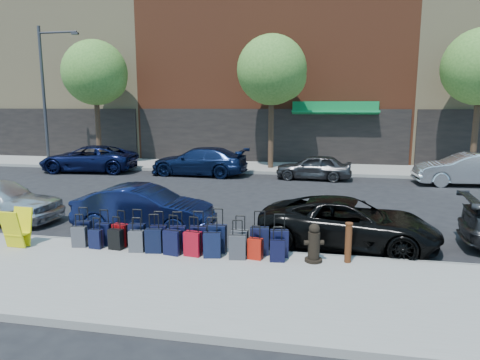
% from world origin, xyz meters
% --- Properties ---
extents(ground, '(120.00, 120.00, 0.00)m').
position_xyz_m(ground, '(0.00, 0.00, 0.00)').
color(ground, black).
rests_on(ground, ground).
extents(sidewalk_near, '(60.00, 4.00, 0.15)m').
position_xyz_m(sidewalk_near, '(0.00, -6.50, 0.07)').
color(sidewalk_near, gray).
rests_on(sidewalk_near, ground).
extents(sidewalk_far, '(60.00, 4.00, 0.15)m').
position_xyz_m(sidewalk_far, '(0.00, 10.00, 0.07)').
color(sidewalk_far, gray).
rests_on(sidewalk_far, ground).
extents(curb_near, '(60.00, 0.08, 0.15)m').
position_xyz_m(curb_near, '(0.00, -4.48, 0.07)').
color(curb_near, gray).
rests_on(curb_near, ground).
extents(curb_far, '(60.00, 0.08, 0.15)m').
position_xyz_m(curb_far, '(0.00, 7.98, 0.07)').
color(curb_far, gray).
rests_on(curb_far, ground).
extents(building_left, '(15.00, 12.12, 16.00)m').
position_xyz_m(building_left, '(-16.00, 17.98, 7.98)').
color(building_left, tan).
rests_on(building_left, ground).
extents(building_center, '(17.00, 12.85, 20.00)m').
position_xyz_m(building_center, '(0.00, 17.99, 9.98)').
color(building_center, brown).
rests_on(building_center, ground).
extents(tree_left, '(3.80, 3.80, 7.27)m').
position_xyz_m(tree_left, '(-9.86, 9.50, 5.41)').
color(tree_left, black).
rests_on(tree_left, sidewalk_far).
extents(tree_center, '(3.80, 3.80, 7.27)m').
position_xyz_m(tree_center, '(0.64, 9.50, 5.41)').
color(tree_center, black).
rests_on(tree_center, sidewalk_far).
extents(streetlight, '(2.59, 0.18, 8.00)m').
position_xyz_m(streetlight, '(-12.80, 8.80, 4.66)').
color(streetlight, '#333338').
rests_on(streetlight, sidewalk_far).
extents(suitcase_front_0, '(0.42, 0.29, 0.92)m').
position_xyz_m(suitcase_front_0, '(-2.56, -4.77, 0.44)').
color(suitcase_front_0, black).
rests_on(suitcase_front_0, sidewalk_near).
extents(suitcase_front_1, '(0.38, 0.21, 0.90)m').
position_xyz_m(suitcase_front_1, '(-1.97, -4.82, 0.43)').
color(suitcase_front_1, black).
rests_on(suitcase_front_1, sidewalk_near).
extents(suitcase_front_2, '(0.41, 0.28, 0.90)m').
position_xyz_m(suitcase_front_2, '(-1.52, -4.82, 0.43)').
color(suitcase_front_2, maroon).
rests_on(suitcase_front_2, sidewalk_near).
extents(suitcase_front_3, '(0.41, 0.24, 0.96)m').
position_xyz_m(suitcase_front_3, '(-1.06, -4.84, 0.45)').
color(suitcase_front_3, black).
rests_on(suitcase_front_3, sidewalk_near).
extents(suitcase_front_4, '(0.41, 0.27, 0.93)m').
position_xyz_m(suitcase_front_4, '(-0.51, -4.82, 0.44)').
color(suitcase_front_4, black).
rests_on(suitcase_front_4, sidewalk_near).
extents(suitcase_front_5, '(0.42, 0.29, 0.94)m').
position_xyz_m(suitcase_front_5, '(-0.03, -4.81, 0.44)').
color(suitcase_front_5, black).
rests_on(suitcase_front_5, sidewalk_near).
extents(suitcase_front_6, '(0.43, 0.27, 0.97)m').
position_xyz_m(suitcase_front_6, '(0.49, -4.78, 0.46)').
color(suitcase_front_6, black).
rests_on(suitcase_front_6, sidewalk_near).
extents(suitcase_front_7, '(0.44, 0.25, 1.06)m').
position_xyz_m(suitcase_front_7, '(0.96, -4.78, 0.48)').
color(suitcase_front_7, black).
rests_on(suitcase_front_7, sidewalk_near).
extents(suitcase_front_8, '(0.39, 0.22, 0.92)m').
position_xyz_m(suitcase_front_8, '(1.51, -4.80, 0.44)').
color(suitcase_front_8, '#404146').
rests_on(suitcase_front_8, sidewalk_near).
extents(suitcase_front_9, '(0.46, 0.30, 1.04)m').
position_xyz_m(suitcase_front_9, '(1.98, -4.76, 0.48)').
color(suitcase_front_9, black).
rests_on(suitcase_front_9, sidewalk_near).
extents(suitcase_front_10, '(0.45, 0.29, 1.01)m').
position_xyz_m(suitcase_front_10, '(2.45, -4.82, 0.47)').
color(suitcase_front_10, black).
rests_on(suitcase_front_10, sidewalk_near).
extents(suitcase_back_0, '(0.38, 0.26, 0.83)m').
position_xyz_m(suitcase_back_0, '(-2.49, -5.07, 0.41)').
color(suitcase_back_0, '#3D3D42').
rests_on(suitcase_back_0, sidewalk_near).
extents(suitcase_back_1, '(0.34, 0.22, 0.76)m').
position_xyz_m(suitcase_back_1, '(-2.04, -5.10, 0.39)').
color(suitcase_back_1, black).
rests_on(suitcase_back_1, sidewalk_near).
extents(suitcase_back_2, '(0.36, 0.23, 0.81)m').
position_xyz_m(suitcase_back_2, '(-1.52, -5.07, 0.40)').
color(suitcase_back_2, black).
rests_on(suitcase_back_2, sidewalk_near).
extents(suitcase_back_3, '(0.38, 0.25, 0.84)m').
position_xyz_m(suitcase_back_3, '(-0.95, -5.15, 0.41)').
color(suitcase_back_3, '#404046').
rests_on(suitcase_back_3, sidewalk_near).
extents(suitcase_back_4, '(0.42, 0.28, 0.93)m').
position_xyz_m(suitcase_back_4, '(-0.52, -5.11, 0.44)').
color(suitcase_back_4, black).
rests_on(suitcase_back_4, sidewalk_near).
extents(suitcase_back_5, '(0.43, 0.30, 0.95)m').
position_xyz_m(suitcase_back_5, '(-0.03, -5.17, 0.45)').
color(suitcase_back_5, black).
rests_on(suitcase_back_5, sidewalk_near).
extents(suitcase_back_6, '(0.42, 0.28, 0.93)m').
position_xyz_m(suitcase_back_6, '(0.46, -5.15, 0.44)').
color(suitcase_back_6, maroon).
rests_on(suitcase_back_6, sidewalk_near).
extents(suitcase_back_7, '(0.43, 0.30, 0.95)m').
position_xyz_m(suitcase_back_7, '(0.93, -5.16, 0.44)').
color(suitcase_back_7, black).
rests_on(suitcase_back_7, sidewalk_near).
extents(suitcase_back_8, '(0.41, 0.27, 0.91)m').
position_xyz_m(suitcase_back_8, '(1.53, -5.16, 0.43)').
color(suitcase_back_8, '#36353A').
rests_on(suitcase_back_8, sidewalk_near).
extents(suitcase_back_9, '(0.36, 0.24, 0.78)m').
position_xyz_m(suitcase_back_9, '(1.93, -5.09, 0.39)').
color(suitcase_back_9, '#A7170A').
rests_on(suitcase_back_9, sidewalk_near).
extents(suitcase_back_10, '(0.35, 0.23, 0.80)m').
position_xyz_m(suitcase_back_10, '(2.45, -5.14, 0.40)').
color(suitcase_back_10, black).
rests_on(suitcase_back_10, sidewalk_near).
extents(fire_hydrant, '(0.46, 0.40, 0.88)m').
position_xyz_m(fire_hydrant, '(3.25, -4.99, 0.56)').
color(fire_hydrant, black).
rests_on(fire_hydrant, sidewalk_near).
extents(bollard, '(0.17, 0.17, 0.92)m').
position_xyz_m(bollard, '(4.00, -4.90, 0.62)').
color(bollard, '#38190C').
rests_on(bollard, sidewalk_near).
extents(display_rack, '(0.56, 0.61, 0.95)m').
position_xyz_m(display_rack, '(-4.00, -5.36, 0.62)').
color(display_rack, yellow).
rests_on(display_rack, sidewalk_near).
extents(car_near_1, '(4.04, 1.46, 1.32)m').
position_xyz_m(car_near_1, '(-1.67, -3.01, 0.66)').
color(car_near_1, '#0C1437').
rests_on(car_near_1, ground).
extents(car_near_2, '(4.76, 2.63, 1.26)m').
position_xyz_m(car_near_2, '(4.08, -3.30, 0.63)').
color(car_near_2, black).
rests_on(car_near_2, ground).
extents(car_far_0, '(5.41, 2.92, 1.44)m').
position_xyz_m(car_far_0, '(-9.28, 7.01, 0.72)').
color(car_far_0, '#0C1238').
rests_on(car_far_0, ground).
extents(car_far_1, '(5.18, 2.36, 1.47)m').
position_xyz_m(car_far_1, '(-2.96, 7.00, 0.74)').
color(car_far_1, '#0D193C').
rests_on(car_far_1, ground).
extents(car_far_2, '(3.76, 1.70, 1.25)m').
position_xyz_m(car_far_2, '(2.96, 6.83, 0.63)').
color(car_far_2, '#363638').
rests_on(car_far_2, ground).
extents(car_far_3, '(4.60, 1.84, 1.49)m').
position_xyz_m(car_far_3, '(9.84, 6.54, 0.74)').
color(car_far_3, silver).
rests_on(car_far_3, ground).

